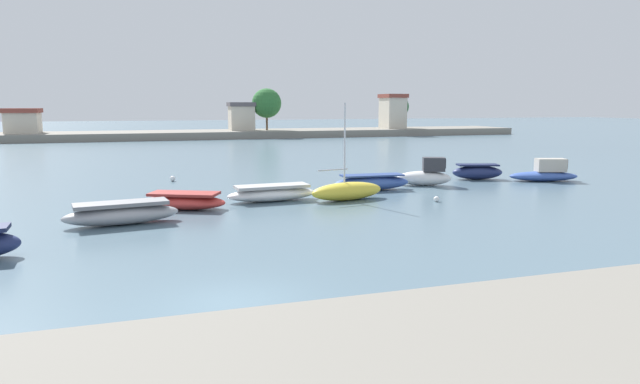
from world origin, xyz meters
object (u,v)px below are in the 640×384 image
(moored_boat_6, at_px, (372,182))
(moored_boat_8, at_px, (477,172))
(moored_boat_3, at_px, (184,201))
(moored_boat_5, at_px, (347,191))
(moored_boat_7, at_px, (426,175))
(mooring_buoy_0, at_px, (436,199))
(mooring_buoy_2, at_px, (173,179))
(moored_boat_2, at_px, (122,214))
(moored_boat_9, at_px, (545,173))
(moored_boat_4, at_px, (272,193))

(moored_boat_6, bearing_deg, moored_boat_8, 17.70)
(moored_boat_3, bearing_deg, moored_boat_5, 25.92)
(moored_boat_7, bearing_deg, mooring_buoy_0, -91.53)
(moored_boat_5, bearing_deg, moored_boat_3, 169.11)
(moored_boat_6, xyz_separation_m, mooring_buoy_2, (-12.16, 8.49, -0.30))
(moored_boat_8, relative_size, mooring_buoy_0, 12.42)
(moored_boat_2, xyz_separation_m, mooring_buoy_2, (3.24, 14.79, -0.30))
(mooring_buoy_2, bearing_deg, moored_boat_7, -24.85)
(moored_boat_9, distance_m, mooring_buoy_2, 27.36)
(moored_boat_5, relative_size, mooring_buoy_0, 17.58)
(moored_boat_5, distance_m, moored_boat_6, 4.34)
(moored_boat_3, relative_size, moored_boat_6, 0.94)
(moored_boat_3, bearing_deg, moored_boat_7, 39.43)
(moored_boat_3, bearing_deg, mooring_buoy_0, 17.18)
(moored_boat_5, xyz_separation_m, mooring_buoy_2, (-9.21, 11.68, -0.35))
(moored_boat_8, bearing_deg, moored_boat_5, -139.20)
(moored_boat_4, height_order, moored_boat_8, moored_boat_8)
(moored_boat_3, xyz_separation_m, moored_boat_4, (5.07, 1.04, 0.02))
(moored_boat_9, bearing_deg, moored_boat_2, -149.26)
(moored_boat_3, relative_size, moored_boat_7, 1.22)
(moored_boat_4, height_order, moored_boat_9, moored_boat_9)
(moored_boat_6, xyz_separation_m, mooring_buoy_0, (1.74, -5.35, -0.34))
(moored_boat_4, distance_m, moored_boat_7, 12.00)
(moored_boat_4, distance_m, mooring_buoy_0, 9.52)
(moored_boat_7, relative_size, moored_boat_8, 0.99)
(moored_boat_3, xyz_separation_m, moored_boat_8, (22.00, 5.75, 0.13))
(moored_boat_3, height_order, mooring_buoy_0, moored_boat_3)
(moored_boat_9, xyz_separation_m, mooring_buoy_0, (-12.16, -5.53, -0.40))
(moored_boat_3, relative_size, moored_boat_9, 0.92)
(mooring_buoy_2, bearing_deg, moored_boat_6, -34.92)
(moored_boat_5, relative_size, moored_boat_8, 1.41)
(moored_boat_5, bearing_deg, moored_boat_7, 17.67)
(moored_boat_3, bearing_deg, moored_boat_9, 33.29)
(moored_boat_3, xyz_separation_m, moored_boat_7, (16.70, 3.99, 0.29))
(moored_boat_2, height_order, mooring_buoy_0, moored_boat_2)
(moored_boat_3, height_order, mooring_buoy_2, moored_boat_3)
(moored_boat_6, relative_size, moored_boat_9, 0.99)
(moored_boat_7, xyz_separation_m, moored_boat_9, (9.49, -0.63, -0.15))
(moored_boat_3, relative_size, moored_boat_8, 1.21)
(moored_boat_2, height_order, moored_boat_9, moored_boat_9)
(moored_boat_5, relative_size, moored_boat_7, 1.42)
(moored_boat_2, relative_size, moored_boat_4, 1.00)
(moored_boat_5, bearing_deg, moored_boat_9, 0.47)
(moored_boat_6, relative_size, moored_boat_7, 1.31)
(moored_boat_3, height_order, moored_boat_8, moored_boat_8)
(mooring_buoy_0, bearing_deg, moored_boat_5, 155.27)
(moored_boat_7, bearing_deg, moored_boat_2, -138.34)
(moored_boat_4, xyz_separation_m, moored_boat_8, (16.93, 4.71, 0.11))
(moored_boat_4, bearing_deg, moored_boat_2, -156.59)
(moored_boat_7, distance_m, mooring_buoy_0, 6.74)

